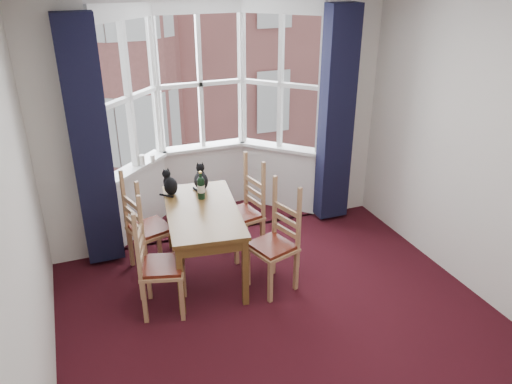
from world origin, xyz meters
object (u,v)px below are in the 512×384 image
chair_right_far (248,214)px  cat_right (201,179)px  chair_left_far (143,232)px  wine_bottle (201,187)px  candle_short (153,159)px  chair_left_near (153,268)px  chair_right_near (279,245)px  dining_table (203,218)px  candle_tall (142,160)px  cat_left (170,184)px

chair_right_far → cat_right: bearing=155.2°
chair_left_far → wine_bottle: bearing=-3.0°
chair_left_far → cat_right: size_ratio=3.12×
wine_bottle → candle_short: (-0.33, 0.96, 0.01)m
chair_left_far → cat_right: bearing=16.3°
chair_left_near → chair_right_far: 1.40m
chair_left_far → chair_right_near: 1.45m
dining_table → cat_right: (0.13, 0.49, 0.21)m
dining_table → wine_bottle: wine_bottle is taller
chair_left_near → chair_right_far: size_ratio=1.00×
dining_table → wine_bottle: bearing=75.6°
dining_table → wine_bottle: 0.35m
chair_left_far → candle_tall: size_ratio=7.44×
dining_table → candle_short: size_ratio=14.91×
cat_left → candle_tall: bearing=104.3°
chair_right_near → cat_right: (-0.53, 0.96, 0.41)m
chair_right_near → candle_short: bearing=118.8°
wine_bottle → candle_short: bearing=108.9°
chair_left_near → chair_right_far: (1.21, 0.70, 0.00)m
chair_right_far → candle_tall: 1.42m
dining_table → chair_left_near: size_ratio=1.55×
chair_right_near → wine_bottle: size_ratio=2.99×
chair_right_far → dining_table: bearing=-155.2°
candle_tall → cat_left: bearing=-75.7°
chair_left_far → candle_short: candle_short is taller
chair_right_far → candle_tall: size_ratio=7.44×
chair_right_near → cat_right: cat_right is taller
chair_right_far → candle_tall: (-0.99, 0.90, 0.46)m
chair_right_near → candle_tall: 2.01m
cat_left → wine_bottle: wine_bottle is taller
cat_right → chair_right_far: bearing=-24.8°
chair_right_near → wine_bottle: (-0.59, 0.72, 0.43)m
chair_right_near → cat_right: size_ratio=3.12×
cat_left → candle_short: cat_left is taller
cat_right → cat_left: bearing=-178.8°
cat_left → dining_table: bearing=-66.0°
chair_right_far → wine_bottle: size_ratio=2.99×
dining_table → cat_right: cat_right is taller
chair_left_near → cat_right: cat_right is taller
cat_right → chair_right_near: bearing=-61.2°
cat_right → candle_tall: cat_right is taller
chair_left_near → candle_tall: bearing=82.3°
cat_left → wine_bottle: 0.37m
chair_right_near → chair_right_far: same height
chair_left_near → wine_bottle: size_ratio=2.99×
dining_table → cat_right: size_ratio=4.82×
dining_table → chair_right_far: size_ratio=1.55×
dining_table → candle_short: (-0.27, 1.21, 0.25)m
cat_left → chair_right_far: bearing=-14.4°
dining_table → cat_left: 0.57m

